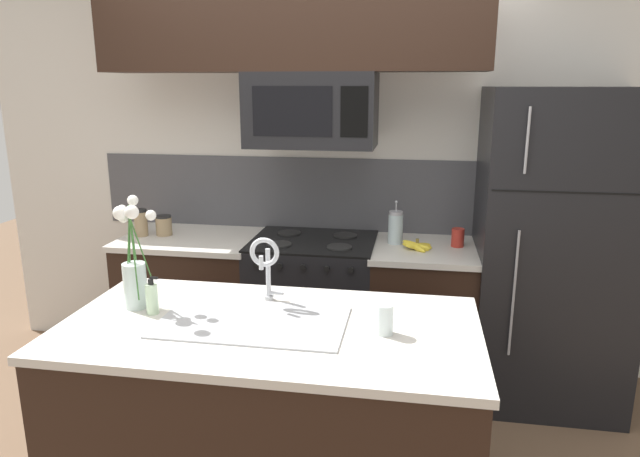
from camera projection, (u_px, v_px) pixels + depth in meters
rear_partition at (368, 172)px, 3.74m from camera, size 5.20×0.10×2.60m
splash_band at (322, 194)px, 3.77m from camera, size 3.03×0.01×0.48m
back_counter_left at (195, 303)px, 3.76m from camera, size 0.86×0.65×0.91m
back_counter_right at (422, 318)px, 3.52m from camera, size 0.63×0.65×0.91m
stove_range at (313, 310)px, 3.63m from camera, size 0.76×0.64×0.93m
microwave at (312, 110)px, 3.30m from camera, size 0.74×0.40×0.42m
upper_cabinet_band at (290, 16)px, 3.17m from camera, size 2.19×0.34×0.60m
refrigerator at (551, 250)px, 3.31m from camera, size 0.84×0.74×1.84m
storage_jar_tall at (141, 223)px, 3.64m from camera, size 0.08×0.08×0.18m
storage_jar_medium at (164, 225)px, 3.67m from camera, size 0.10×0.10×0.13m
banana_bunch at (417, 246)px, 3.35m from camera, size 0.19×0.16×0.08m
french_press at (396, 227)px, 3.47m from camera, size 0.09×0.09×0.27m
coffee_tin at (458, 238)px, 3.41m from camera, size 0.08×0.08×0.11m
island_counter at (272, 423)px, 2.43m from camera, size 1.70×0.89×0.91m
kitchen_sink at (253, 338)px, 2.34m from camera, size 0.76×0.44×0.16m
sink_faucet at (266, 261)px, 2.49m from camera, size 0.14×0.14×0.31m
dish_soap_bottle at (152, 298)px, 2.41m from camera, size 0.06×0.05×0.16m
drinking_glass at (384, 319)px, 2.21m from camera, size 0.07×0.07×0.12m
flower_vase at (134, 270)px, 2.45m from camera, size 0.17×0.21×0.48m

